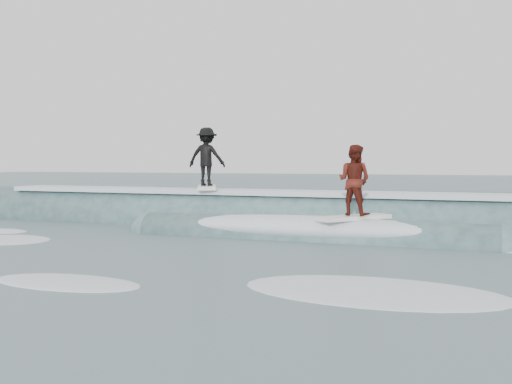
% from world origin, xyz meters
% --- Properties ---
extents(ground, '(160.00, 160.00, 0.00)m').
position_xyz_m(ground, '(0.00, 0.00, 0.00)').
color(ground, '#415660').
rests_on(ground, ground).
extents(breaking_wave, '(23.81, 3.82, 2.07)m').
position_xyz_m(breaking_wave, '(0.29, 3.99, 0.04)').
color(breaking_wave, '#37585D').
rests_on(breaking_wave, ground).
extents(surfer_black, '(1.34, 2.04, 1.90)m').
position_xyz_m(surfer_black, '(-2.01, 4.34, 2.04)').
color(surfer_black, white).
rests_on(surfer_black, ground).
extents(surfer_red, '(1.67, 1.91, 1.82)m').
position_xyz_m(surfer_red, '(3.00, 2.14, 1.41)').
color(surfer_red, white).
rests_on(surfer_red, ground).
extents(whitewater, '(15.52, 7.73, 0.10)m').
position_xyz_m(whitewater, '(0.81, -1.68, 0.00)').
color(whitewater, white).
rests_on(whitewater, ground).
extents(far_swells, '(37.25, 8.65, 0.80)m').
position_xyz_m(far_swells, '(0.19, 17.65, 0.00)').
color(far_swells, '#37585D').
rests_on(far_swells, ground).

